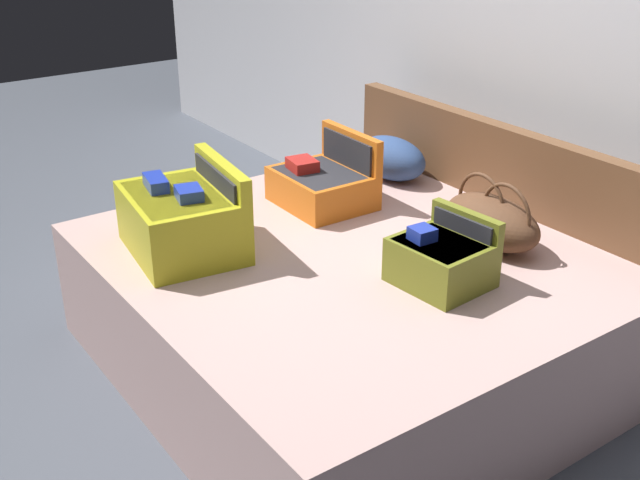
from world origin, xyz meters
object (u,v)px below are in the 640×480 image
at_px(hard_case_large, 182,218).
at_px(hard_case_medium, 324,183).
at_px(bed, 346,311).
at_px(hard_case_small, 442,259).
at_px(pillow_near_headboard, 391,158).
at_px(duffel_bag, 492,221).

bearing_deg(hard_case_large, hard_case_medium, 103.94).
relative_size(hard_case_large, hard_case_medium, 1.31).
distance_m(bed, hard_case_small, 0.56).
relative_size(bed, hard_case_medium, 4.58).
xyz_separation_m(bed, hard_case_large, (-0.41, -0.52, 0.41)).
distance_m(hard_case_large, hard_case_small, 1.05).
relative_size(hard_case_large, hard_case_small, 1.62).
distance_m(hard_case_large, pillow_near_headboard, 1.25).
height_order(bed, hard_case_small, hard_case_small).
height_order(hard_case_medium, hard_case_small, hard_case_medium).
bearing_deg(hard_case_small, hard_case_large, -145.40).
bearing_deg(hard_case_large, hard_case_small, 46.96).
bearing_deg(hard_case_small, hard_case_medium, 169.24).
bearing_deg(duffel_bag, pillow_near_headboard, 168.62).
distance_m(hard_case_large, duffel_bag, 1.27).
relative_size(bed, pillow_near_headboard, 4.74).
relative_size(hard_case_medium, duffel_bag, 0.90).
bearing_deg(duffel_bag, hard_case_medium, -158.03).
xyz_separation_m(hard_case_small, duffel_bag, (-0.13, 0.41, 0.00)).
xyz_separation_m(hard_case_large, duffel_bag, (0.68, 1.07, -0.04)).
distance_m(bed, duffel_bag, 0.71).
relative_size(hard_case_small, duffel_bag, 0.72).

